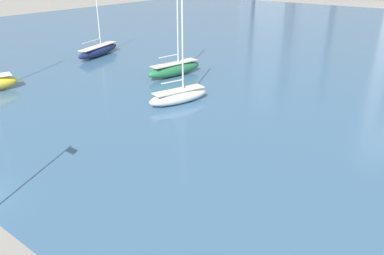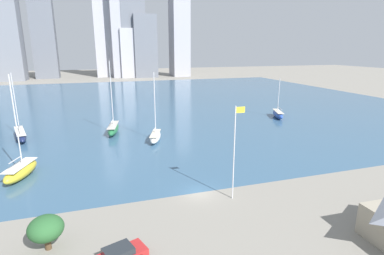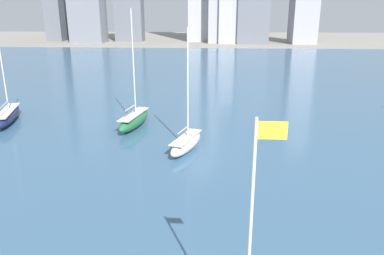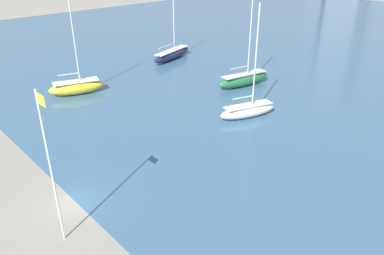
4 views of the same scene
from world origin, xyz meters
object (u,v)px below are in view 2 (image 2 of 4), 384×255
sailboat_yellow (21,171)px  flag_pole (235,150)px  sailboat_blue (278,114)px  sailboat_white (155,136)px  sailboat_green (113,128)px  sailboat_navy (20,134)px

sailboat_yellow → flag_pole: bearing=-11.3°
sailboat_blue → sailboat_white: bearing=-142.8°
sailboat_green → sailboat_blue: bearing=13.8°
sailboat_white → sailboat_yellow: size_ratio=0.93×
flag_pole → sailboat_white: 27.26m
sailboat_green → sailboat_blue: 42.93m
sailboat_navy → sailboat_green: bearing=-20.1°
sailboat_blue → flag_pole: bearing=-109.4°
sailboat_green → sailboat_white: bearing=-36.9°
sailboat_green → sailboat_blue: size_ratio=1.50×
sailboat_blue → sailboat_navy: bearing=-158.9°
sailboat_white → sailboat_green: bearing=150.7°
sailboat_blue → sailboat_yellow: bearing=-138.3°
sailboat_yellow → sailboat_blue: 61.08m
sailboat_white → sailboat_blue: (35.19, 10.82, 0.02)m
sailboat_green → flag_pole: bearing=-60.0°
flag_pole → sailboat_white: bearing=100.0°
sailboat_white → sailboat_navy: bearing=177.6°
sailboat_green → sailboat_navy: sailboat_green is taller
sailboat_green → sailboat_white: size_ratio=1.14×
sailboat_green → sailboat_blue: (42.86, 2.50, -0.10)m
sailboat_green → sailboat_navy: (-18.37, 1.41, -0.12)m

